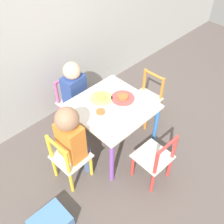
% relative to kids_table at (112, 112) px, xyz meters
% --- Properties ---
extents(ground_plane, '(6.00, 6.00, 0.00)m').
position_rel_kids_table_xyz_m(ground_plane, '(0.00, 0.00, -0.41)').
color(ground_plane, '#5B514C').
extents(kids_table, '(0.61, 0.61, 0.48)m').
position_rel_kids_table_xyz_m(kids_table, '(0.00, 0.00, 0.00)').
color(kids_table, silver).
rests_on(kids_table, ground_plane).
extents(chair_yellow, '(0.27, 0.27, 0.50)m').
position_rel_kids_table_xyz_m(chair_yellow, '(-0.49, -0.02, -0.17)').
color(chair_yellow, silver).
rests_on(chair_yellow, ground_plane).
extents(chair_pink, '(0.28, 0.28, 0.50)m').
position_rel_kids_table_xyz_m(chair_pink, '(-0.05, 0.49, -0.17)').
color(chair_pink, silver).
rests_on(chair_pink, ground_plane).
extents(chair_orange, '(0.27, 0.27, 0.50)m').
position_rel_kids_table_xyz_m(chair_orange, '(0.49, 0.02, -0.17)').
color(chair_orange, silver).
rests_on(chair_orange, ground_plane).
extents(chair_red, '(0.27, 0.27, 0.50)m').
position_rel_kids_table_xyz_m(chair_red, '(-0.01, -0.49, -0.17)').
color(chair_red, silver).
rests_on(chair_red, ground_plane).
extents(child_left, '(0.22, 0.21, 0.74)m').
position_rel_kids_table_xyz_m(child_left, '(-0.43, -0.02, 0.04)').
color(child_left, '#4C608E').
rests_on(child_left, ground_plane).
extents(child_back, '(0.21, 0.22, 0.71)m').
position_rel_kids_table_xyz_m(child_back, '(-0.04, 0.43, 0.01)').
color(child_back, '#7A6B5B').
rests_on(child_back, ground_plane).
extents(plate_left, '(0.16, 0.16, 0.03)m').
position_rel_kids_table_xyz_m(plate_left, '(-0.13, 0.00, 0.08)').
color(plate_left, white).
rests_on(plate_left, kids_table).
extents(plate_back, '(0.19, 0.19, 0.03)m').
position_rel_kids_table_xyz_m(plate_back, '(0.00, 0.13, 0.08)').
color(plate_back, '#EADB66').
rests_on(plate_back, kids_table).
extents(plate_right, '(0.20, 0.20, 0.03)m').
position_rel_kids_table_xyz_m(plate_right, '(0.13, 0.00, 0.08)').
color(plate_right, '#E54C47').
rests_on(plate_right, kids_table).
extents(storage_bin, '(0.26, 0.22, 0.13)m').
position_rel_kids_table_xyz_m(storage_bin, '(-0.87, -0.26, -0.35)').
color(storage_bin, '#4C7FB7').
rests_on(storage_bin, ground_plane).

